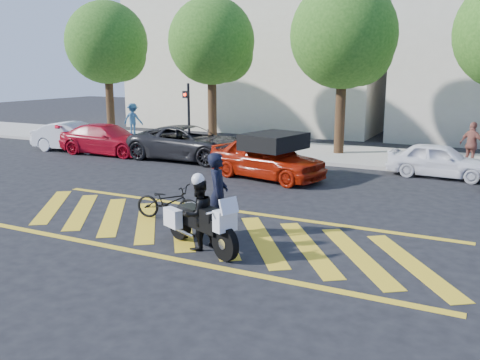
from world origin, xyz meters
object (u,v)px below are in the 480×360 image
at_px(officer_moto, 199,214).
at_px(parked_mid_right, 440,160).
at_px(parked_far_left, 75,137).
at_px(police_motorcycle, 200,223).
at_px(parked_left, 108,139).
at_px(red_convertible, 267,158).
at_px(parked_mid_left, 189,143).
at_px(officer_bike, 218,195).
at_px(bicycle, 168,202).

xyz_separation_m(officer_moto, parked_mid_right, (3.93, 10.32, -0.16)).
bearing_deg(officer_moto, parked_far_left, -101.66).
height_order(police_motorcycle, parked_far_left, parked_far_left).
relative_size(officer_moto, parked_left, 0.33).
relative_size(red_convertible, parked_mid_left, 0.83).
relative_size(parked_left, parked_mid_left, 0.89).
height_order(officer_moto, parked_left, officer_moto).
xyz_separation_m(police_motorcycle, parked_left, (-10.23, 8.90, 0.09)).
bearing_deg(parked_mid_right, officer_bike, 160.59).
height_order(bicycle, red_convertible, red_convertible).
bearing_deg(officer_bike, police_motorcycle, 163.11).
xyz_separation_m(officer_moto, parked_mid_left, (-6.07, 9.28, -0.05)).
xyz_separation_m(red_convertible, parked_mid_right, (5.51, 3.00, -0.13)).
bearing_deg(parked_mid_left, red_convertible, -112.79).
relative_size(officer_bike, parked_mid_right, 0.54).
bearing_deg(parked_left, officer_bike, -130.80).
bearing_deg(officer_bike, red_convertible, -9.20).
xyz_separation_m(parked_far_left, parked_left, (2.01, 0.00, 0.00)).
relative_size(parked_mid_left, parked_mid_right, 1.46).
distance_m(police_motorcycle, officer_moto, 0.20).
bearing_deg(red_convertible, parked_mid_left, 79.32).
height_order(officer_bike, parked_mid_left, officer_bike).
height_order(police_motorcycle, officer_moto, officer_moto).
height_order(bicycle, parked_mid_right, parked_mid_right).
bearing_deg(parked_left, parked_mid_left, -87.92).
bearing_deg(officer_bike, parked_left, 29.51).
distance_m(officer_moto, parked_far_left, 15.13).
bearing_deg(officer_moto, bicycle, -105.23).
distance_m(parked_left, parked_mid_left, 4.16).
height_order(bicycle, parked_far_left, parked_far_left).
height_order(police_motorcycle, parked_left, parked_left).
height_order(parked_far_left, parked_mid_left, parked_mid_left).
relative_size(bicycle, parked_far_left, 0.44).
xyz_separation_m(bicycle, officer_moto, (1.86, -1.54, 0.31)).
relative_size(red_convertible, parked_left, 0.93).
relative_size(officer_bike, police_motorcycle, 0.86).
bearing_deg(parked_mid_left, parked_far_left, 94.02).
distance_m(parked_far_left, parked_left, 2.01).
relative_size(bicycle, officer_moto, 1.15).
height_order(parked_far_left, parked_left, parked_left).
height_order(officer_moto, parked_far_left, officer_moto).
bearing_deg(police_motorcycle, parked_mid_left, 147.78).
bearing_deg(parked_mid_left, officer_moto, -146.12).
bearing_deg(parked_far_left, parked_left, -96.44).
relative_size(officer_moto, parked_mid_right, 0.43).
distance_m(bicycle, parked_left, 11.14).
bearing_deg(parked_mid_right, parked_left, 99.58).
height_order(bicycle, parked_left, parked_left).
distance_m(red_convertible, parked_far_left, 10.76).
bearing_deg(bicycle, parked_far_left, 47.23).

